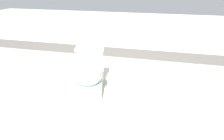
# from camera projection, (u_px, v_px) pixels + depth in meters

# --- Properties ---
(ground_plane) EXTENTS (14.00, 14.00, 0.00)m
(ground_plane) POSITION_uv_depth(u_px,v_px,m) (104.00, 82.00, 3.04)
(ground_plane) COLOR beige
(gravel_strip) EXTENTS (0.56, 8.00, 0.01)m
(gravel_strip) POSITION_uv_depth(u_px,v_px,m) (150.00, 55.00, 4.10)
(gravel_strip) COLOR #605B56
(gravel_strip) RESTS_ON ground
(toilet) EXTENTS (0.70, 0.51, 0.52)m
(toilet) POSITION_uv_depth(u_px,v_px,m) (89.00, 74.00, 2.73)
(toilet) COLOR #B2C6B7
(toilet) RESTS_ON ground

